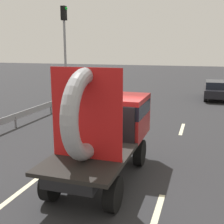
# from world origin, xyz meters

# --- Properties ---
(ground_plane) EXTENTS (120.00, 120.00, 0.00)m
(ground_plane) POSITION_xyz_m (0.00, 0.00, 0.00)
(ground_plane) COLOR #28282B
(flatbed_truck) EXTENTS (2.02, 4.76, 3.45)m
(flatbed_truck) POSITION_xyz_m (-0.07, 0.27, 1.62)
(flatbed_truck) COLOR black
(flatbed_truck) RESTS_ON ground_plane
(distant_sedan) EXTENTS (1.89, 4.41, 1.44)m
(distant_sedan) POSITION_xyz_m (3.72, 15.68, 0.77)
(distant_sedan) COLOR black
(distant_sedan) RESTS_ON ground_plane
(traffic_light) EXTENTS (0.42, 0.36, 6.61)m
(traffic_light) POSITION_xyz_m (-6.38, 9.95, 4.25)
(traffic_light) COLOR gray
(traffic_light) RESTS_ON ground_plane
(guardrail) EXTENTS (0.10, 14.05, 0.71)m
(guardrail) POSITION_xyz_m (-6.20, 5.66, 0.53)
(guardrail) COLOR gray
(guardrail) RESTS_ON ground_plane
(lane_dash_left_near) EXTENTS (0.16, 2.15, 0.01)m
(lane_dash_left_near) POSITION_xyz_m (-1.96, -1.77, 0.00)
(lane_dash_left_near) COLOR beige
(lane_dash_left_near) RESTS_ON ground_plane
(lane_dash_left_far) EXTENTS (0.16, 2.24, 0.01)m
(lane_dash_left_far) POSITION_xyz_m (-1.96, 6.04, 0.00)
(lane_dash_left_far) COLOR beige
(lane_dash_left_far) RESTS_ON ground_plane
(lane_dash_right_near) EXTENTS (0.16, 2.56, 0.01)m
(lane_dash_right_near) POSITION_xyz_m (1.83, -1.93, 0.00)
(lane_dash_right_near) COLOR beige
(lane_dash_right_near) RESTS_ON ground_plane
(lane_dash_right_far) EXTENTS (0.16, 2.12, 0.01)m
(lane_dash_right_far) POSITION_xyz_m (1.83, 6.14, 0.00)
(lane_dash_right_far) COLOR beige
(lane_dash_right_far) RESTS_ON ground_plane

